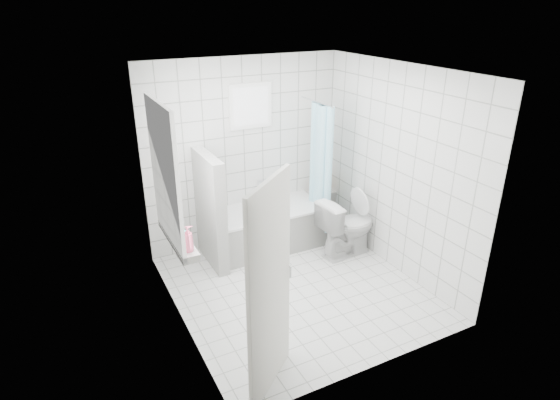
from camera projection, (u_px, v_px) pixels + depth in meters
ground at (296, 288)px, 5.71m from camera, size 3.00×3.00×0.00m
ceiling at (299, 70)px, 4.68m from camera, size 3.00×3.00×0.00m
wall_back at (244, 153)px, 6.42m from camera, size 2.80×0.02×2.60m
wall_front at (383, 249)px, 3.97m from camera, size 2.80×0.02×2.60m
wall_left at (174, 214)px, 4.61m from camera, size 0.02×3.00×2.60m
wall_right at (396, 170)px, 5.79m from camera, size 0.02×3.00×2.60m
window_left at (167, 176)px, 4.76m from camera, size 0.01×0.90×1.40m
window_back at (251, 106)px, 6.17m from camera, size 0.50×0.01×0.50m
window_sill at (178, 239)px, 5.07m from camera, size 0.18×1.02×0.08m
door at (270, 291)px, 3.92m from camera, size 0.64×0.54×2.00m
bathtub at (268, 227)px, 6.59m from camera, size 1.56×0.77×0.58m
partition_wall at (210, 210)px, 6.01m from camera, size 0.15×0.85×1.50m
tiled_ledge at (321, 208)px, 7.24m from camera, size 0.40×0.24×0.55m
toilet at (347, 227)px, 6.34m from camera, size 0.85×0.53×0.83m
curtain_rod at (316, 102)px, 6.19m from camera, size 0.02×0.80×0.02m
shower_curtain at (319, 169)px, 6.44m from camera, size 0.14×0.48×1.78m
tub_faucet at (264, 182)px, 6.68m from camera, size 0.18×0.06×0.06m
sill_bottles at (178, 227)px, 4.98m from camera, size 0.15×0.76×0.30m
ledge_bottles at (322, 186)px, 7.04m from camera, size 0.15×0.17×0.25m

